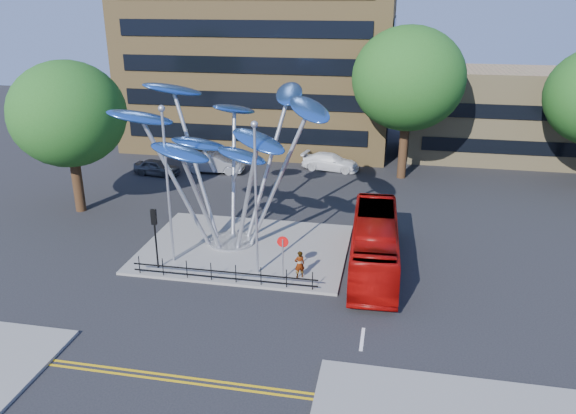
% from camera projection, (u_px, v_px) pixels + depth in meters
% --- Properties ---
extents(ground, '(120.00, 120.00, 0.00)m').
position_uv_depth(ground, '(233.00, 302.00, 27.72)').
color(ground, black).
rests_on(ground, ground).
extents(traffic_island, '(12.00, 9.00, 0.15)m').
position_uv_depth(traffic_island, '(245.00, 248.00, 33.37)').
color(traffic_island, slate).
rests_on(traffic_island, ground).
extents(double_yellow_near, '(40.00, 0.12, 0.01)m').
position_uv_depth(double_yellow_near, '(190.00, 378.00, 22.22)').
color(double_yellow_near, gold).
rests_on(double_yellow_near, ground).
extents(double_yellow_far, '(40.00, 0.12, 0.01)m').
position_uv_depth(double_yellow_far, '(188.00, 383.00, 21.94)').
color(double_yellow_far, gold).
rests_on(double_yellow_far, ground).
extents(low_building_near, '(15.00, 8.00, 8.00)m').
position_uv_depth(low_building_near, '(494.00, 114.00, 50.92)').
color(low_building_near, '#9E8A5D').
rests_on(low_building_near, ground).
extents(tree_right, '(8.80, 8.80, 12.11)m').
position_uv_depth(tree_right, '(408.00, 79.00, 43.59)').
color(tree_right, black).
rests_on(tree_right, ground).
extents(tree_left, '(7.60, 7.60, 10.32)m').
position_uv_depth(tree_left, '(68.00, 114.00, 36.98)').
color(tree_left, black).
rests_on(tree_left, ground).
extents(leaf_sculpture, '(12.72, 9.54, 9.51)m').
position_uv_depth(leaf_sculpture, '(227.00, 133.00, 31.77)').
color(leaf_sculpture, '#9EA0A5').
rests_on(leaf_sculpture, traffic_island).
extents(street_lamp_left, '(0.36, 0.36, 8.80)m').
position_uv_depth(street_lamp_left, '(167.00, 172.00, 29.83)').
color(street_lamp_left, '#9EA0A5').
rests_on(street_lamp_left, traffic_island).
extents(street_lamp_right, '(0.36, 0.36, 8.30)m').
position_uv_depth(street_lamp_right, '(256.00, 186.00, 28.56)').
color(street_lamp_right, '#9EA0A5').
rests_on(street_lamp_right, traffic_island).
extents(traffic_light_island, '(0.28, 0.18, 3.42)m').
position_uv_depth(traffic_light_island, '(155.00, 226.00, 29.98)').
color(traffic_light_island, black).
rests_on(traffic_light_island, traffic_island).
extents(no_entry_sign_island, '(0.60, 0.10, 2.45)m').
position_uv_depth(no_entry_sign_island, '(283.00, 250.00, 29.02)').
color(no_entry_sign_island, '#9EA0A5').
rests_on(no_entry_sign_island, traffic_island).
extents(pedestrian_railing_front, '(10.00, 0.06, 1.00)m').
position_uv_depth(pedestrian_railing_front, '(223.00, 274.00, 29.26)').
color(pedestrian_railing_front, black).
rests_on(pedestrian_railing_front, traffic_island).
extents(red_bus, '(2.80, 10.38, 2.87)m').
position_uv_depth(red_bus, '(374.00, 244.00, 30.72)').
color(red_bus, '#990907').
rests_on(red_bus, ground).
extents(pedestrian, '(0.66, 0.58, 1.52)m').
position_uv_depth(pedestrian, '(300.00, 264.00, 29.54)').
color(pedestrian, gray).
rests_on(pedestrian, traffic_island).
extents(parked_car_left, '(4.06, 2.05, 1.33)m').
position_uv_depth(parked_car_left, '(157.00, 167.00, 46.86)').
color(parked_car_left, '#46494E').
rests_on(parked_car_left, ground).
extents(parked_car_mid, '(5.04, 1.91, 1.64)m').
position_uv_depth(parked_car_mid, '(215.00, 163.00, 47.53)').
color(parked_car_mid, '#A3A5AB').
rests_on(parked_car_mid, ground).
extents(parked_car_right, '(5.16, 2.73, 1.43)m').
position_uv_depth(parked_car_right, '(331.00, 162.00, 48.19)').
color(parked_car_right, white).
rests_on(parked_car_right, ground).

